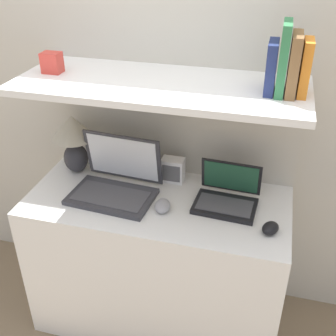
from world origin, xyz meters
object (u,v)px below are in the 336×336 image
at_px(laptop_large, 116,183).
at_px(laptop_small, 227,197).
at_px(book_navy, 271,67).
at_px(router_box, 173,170).
at_px(book_brown, 294,65).
at_px(shelf_gadget, 52,63).
at_px(second_mouse, 270,228).
at_px(table_lamp, 73,137).
at_px(computer_mouse, 162,206).
at_px(book_green, 283,59).
at_px(book_orange, 305,68).

height_order(laptop_large, laptop_small, laptop_large).
bearing_deg(book_navy, router_box, 164.53).
xyz_separation_m(book_brown, shelf_gadget, (-0.96, 0.00, -0.07)).
xyz_separation_m(laptop_large, second_mouse, (0.69, -0.11, -0.03)).
bearing_deg(table_lamp, book_brown, -4.58).
bearing_deg(computer_mouse, book_green, 17.60).
distance_m(book_orange, book_green, 0.08).
bearing_deg(second_mouse, computer_mouse, 175.55).
height_order(book_brown, book_green, book_green).
height_order(laptop_small, second_mouse, laptop_small).
bearing_deg(table_lamp, second_mouse, -14.34).
bearing_deg(shelf_gadget, laptop_small, -1.31).
distance_m(second_mouse, book_navy, 0.62).
xyz_separation_m(laptop_large, book_orange, (0.73, 0.06, 0.57)).
relative_size(book_brown, shelf_gadget, 2.58).
relative_size(router_box, book_brown, 0.54).
distance_m(second_mouse, shelf_gadget, 1.12).
bearing_deg(laptop_large, book_brown, 5.05).
relative_size(computer_mouse, book_brown, 0.49).
height_order(table_lamp, book_orange, book_orange).
bearing_deg(router_box, book_navy, -15.47).
height_order(router_box, book_green, book_green).
height_order(table_lamp, computer_mouse, table_lamp).
height_order(laptop_large, book_brown, book_brown).
bearing_deg(book_orange, laptop_small, -175.73).
distance_m(laptop_large, computer_mouse, 0.25).
height_order(book_green, book_navy, book_green).
distance_m(laptop_large, laptop_small, 0.50).
xyz_separation_m(book_brown, book_navy, (-0.08, 0.00, -0.02)).
distance_m(laptop_small, router_box, 0.30).
distance_m(laptop_large, book_orange, 0.93).
xyz_separation_m(second_mouse, book_green, (-0.04, 0.17, 0.63)).
xyz_separation_m(router_box, shelf_gadget, (-0.49, -0.11, 0.51)).
xyz_separation_m(book_green, book_navy, (-0.04, 0.00, -0.03)).
relative_size(book_orange, book_navy, 1.07).
bearing_deg(table_lamp, book_navy, -4.98).
bearing_deg(laptop_large, shelf_gadget, 167.25).
xyz_separation_m(table_lamp, laptop_large, (0.26, -0.14, -0.13)).
bearing_deg(second_mouse, book_navy, 114.87).
height_order(computer_mouse, book_green, book_green).
bearing_deg(laptop_large, router_box, 37.33).
relative_size(second_mouse, shelf_gadget, 1.20).
height_order(router_box, book_brown, book_brown).
xyz_separation_m(router_box, book_green, (0.43, -0.11, 0.59)).
xyz_separation_m(book_orange, book_green, (-0.08, 0.00, 0.03)).
distance_m(book_brown, book_green, 0.04).
bearing_deg(computer_mouse, book_navy, 19.24).
relative_size(computer_mouse, book_green, 0.42).
distance_m(book_brown, book_navy, 0.08).
height_order(router_box, book_navy, book_navy).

